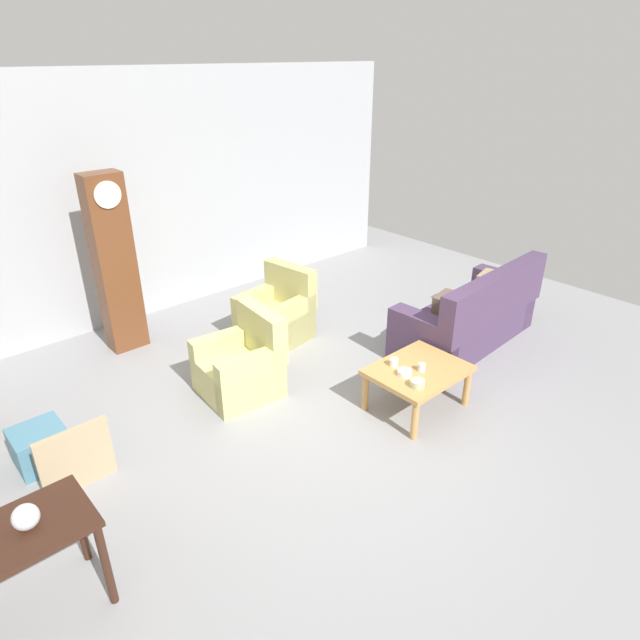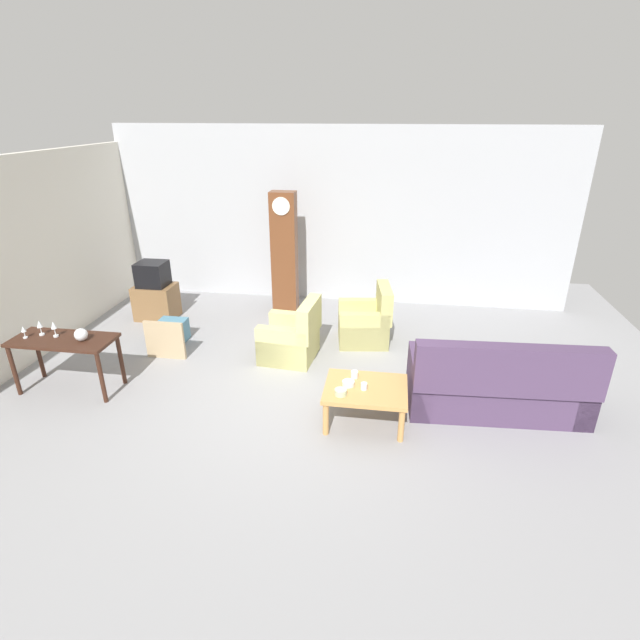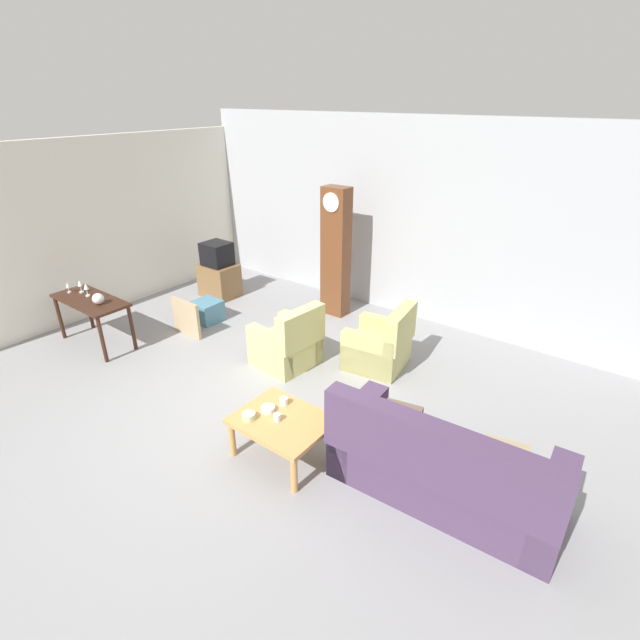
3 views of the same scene
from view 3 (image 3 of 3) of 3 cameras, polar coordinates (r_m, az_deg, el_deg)
The scene contains 21 objects.
ground_plane at distance 5.93m, azimuth -7.26°, elevation -10.42°, with size 10.40×10.40×0.00m, color gray.
garage_door_wall at distance 7.97m, azimuth 10.65°, elevation 11.67°, with size 8.40×0.16×3.20m, color #ADAFB5.
pegboard_wall_left at distance 8.76m, azimuth -26.37°, elevation 9.64°, with size 0.12×6.40×2.88m, color silver.
couch_floral at distance 4.70m, azimuth 14.54°, elevation -17.04°, with size 2.14×0.99×1.04m.
armchair_olive_near at distance 6.61m, azimuth -3.91°, elevation -3.03°, with size 0.86×0.83×0.92m.
armchair_olive_far at distance 6.61m, azimuth 7.27°, elevation -3.20°, with size 0.89×0.86×0.92m.
coffee_table_wood at distance 5.00m, azimuth -4.56°, elevation -12.43°, with size 0.96×0.76×0.47m.
console_table_dark at distance 7.78m, azimuth -25.90°, elevation 1.58°, with size 1.30×0.56×0.74m.
grandfather_clock at distance 7.90m, azimuth 1.92°, elevation 8.10°, with size 0.44×0.30×2.16m.
tv_stand_cabinet at distance 9.10m, azimuth -12.04°, elevation 4.73°, with size 0.68×0.52×0.61m, color brown.
tv_crt at distance 8.93m, azimuth -12.35°, elevation 7.81°, with size 0.48×0.44×0.42m, color black.
framed_picture_leaning at distance 7.70m, azimuth -15.85°, elevation 0.23°, with size 0.60×0.05×0.58m, color tan.
storage_box_blue at distance 8.14m, azimuth -13.48°, elevation 1.05°, with size 0.43×0.43×0.35m, color teal.
glass_dome_cloche at distance 7.47m, azimuth -25.21°, elevation 2.34°, with size 0.16×0.16×0.16m, color silver.
cup_white_porcelain at distance 5.13m, azimuth -4.39°, elevation -9.74°, with size 0.09×0.09×0.08m, color white.
cup_blue_rimmed at distance 4.91m, azimuth -5.19°, elevation -11.63°, with size 0.07×0.07×0.08m, color silver.
bowl_white_stacked at distance 5.06m, azimuth -6.29°, elevation -10.61°, with size 0.14×0.14×0.06m, color white.
bowl_shallow_green at distance 4.98m, azimuth -8.59°, elevation -11.39°, with size 0.14×0.14×0.07m, color #B2C69E.
wine_glass_tall at distance 8.09m, azimuth -28.14°, elevation 3.64°, with size 0.06×0.06×0.17m.
wine_glass_mid at distance 8.00m, azimuth -26.99°, elevation 3.85°, with size 0.07×0.07×0.20m.
wine_glass_short at distance 7.81m, azimuth -26.39°, elevation 3.52°, with size 0.07×0.07×0.21m.
Camera 3 is at (3.46, -3.33, 3.48)m, focal length 26.52 mm.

